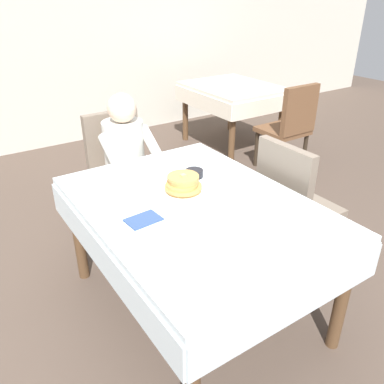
% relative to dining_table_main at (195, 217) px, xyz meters
% --- Properties ---
extents(ground_plane, '(14.00, 14.00, 0.00)m').
position_rel_dining_table_main_xyz_m(ground_plane, '(0.00, 0.00, -0.65)').
color(ground_plane, brown).
extents(back_wall, '(12.00, 0.16, 3.20)m').
position_rel_dining_table_main_xyz_m(back_wall, '(0.00, 3.40, 0.95)').
color(back_wall, beige).
rests_on(back_wall, ground).
extents(dining_table_main, '(1.12, 1.52, 0.74)m').
position_rel_dining_table_main_xyz_m(dining_table_main, '(0.00, 0.00, 0.00)').
color(dining_table_main, silver).
rests_on(dining_table_main, ground).
extents(chair_diner, '(0.44, 0.45, 0.93)m').
position_rel_dining_table_main_xyz_m(chair_diner, '(0.07, 1.17, -0.12)').
color(chair_diner, '#7A6B5B').
rests_on(chair_diner, ground).
extents(diner_person, '(0.40, 0.43, 1.12)m').
position_rel_dining_table_main_xyz_m(diner_person, '(0.07, 1.01, 0.02)').
color(diner_person, silver).
rests_on(diner_person, ground).
extents(chair_right_side, '(0.45, 0.44, 0.93)m').
position_rel_dining_table_main_xyz_m(chair_right_side, '(0.77, 0.00, -0.12)').
color(chair_right_side, '#7A6B5B').
rests_on(chair_right_side, ground).
extents(plate_breakfast, '(0.28, 0.28, 0.02)m').
position_rel_dining_table_main_xyz_m(plate_breakfast, '(0.01, 0.14, 0.10)').
color(plate_breakfast, white).
rests_on(plate_breakfast, dining_table_main).
extents(breakfast_stack, '(0.21, 0.21, 0.10)m').
position_rel_dining_table_main_xyz_m(breakfast_stack, '(0.01, 0.14, 0.15)').
color(breakfast_stack, tan).
rests_on(breakfast_stack, plate_breakfast).
extents(cup_coffee, '(0.11, 0.08, 0.08)m').
position_rel_dining_table_main_xyz_m(cup_coffee, '(0.30, 0.10, 0.13)').
color(cup_coffee, white).
rests_on(cup_coffee, dining_table_main).
extents(bowl_butter, '(0.11, 0.11, 0.04)m').
position_rel_dining_table_main_xyz_m(bowl_butter, '(0.18, 0.28, 0.11)').
color(bowl_butter, black).
rests_on(bowl_butter, dining_table_main).
extents(syrup_pitcher, '(0.08, 0.08, 0.07)m').
position_rel_dining_table_main_xyz_m(syrup_pitcher, '(-0.23, 0.27, 0.13)').
color(syrup_pitcher, silver).
rests_on(syrup_pitcher, dining_table_main).
extents(fork_left_of_plate, '(0.03, 0.18, 0.00)m').
position_rel_dining_table_main_xyz_m(fork_left_of_plate, '(-0.18, 0.12, 0.09)').
color(fork_left_of_plate, silver).
rests_on(fork_left_of_plate, dining_table_main).
extents(knife_right_of_plate, '(0.04, 0.20, 0.00)m').
position_rel_dining_table_main_xyz_m(knife_right_of_plate, '(0.20, 0.12, 0.09)').
color(knife_right_of_plate, silver).
rests_on(knife_right_of_plate, dining_table_main).
extents(spoon_near_edge, '(0.15, 0.03, 0.00)m').
position_rel_dining_table_main_xyz_m(spoon_near_edge, '(-0.04, -0.20, 0.09)').
color(spoon_near_edge, silver).
rests_on(spoon_near_edge, dining_table_main).
extents(napkin_folded, '(0.18, 0.13, 0.01)m').
position_rel_dining_table_main_xyz_m(napkin_folded, '(-0.32, 0.00, 0.09)').
color(napkin_folded, '#334C7F').
rests_on(napkin_folded, dining_table_main).
extents(background_table_far, '(0.92, 1.12, 0.74)m').
position_rel_dining_table_main_xyz_m(background_table_far, '(1.97, 2.11, -0.03)').
color(background_table_far, silver).
rests_on(background_table_far, ground).
extents(background_chair_empty, '(0.44, 0.45, 0.93)m').
position_rel_dining_table_main_xyz_m(background_chair_empty, '(1.97, 1.16, -0.12)').
color(background_chair_empty, brown).
rests_on(background_chair_empty, ground).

